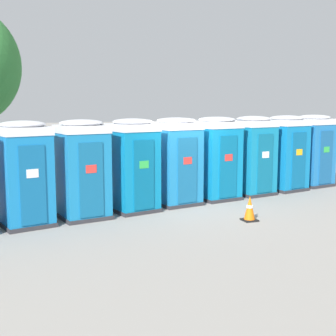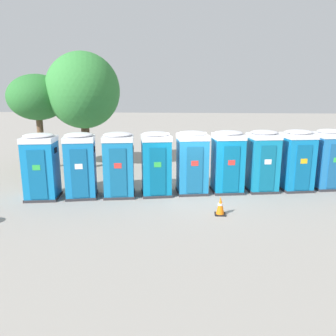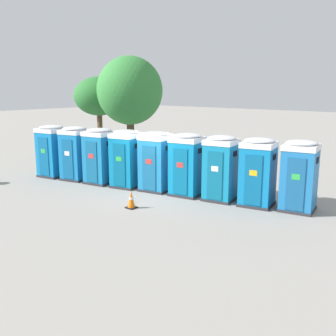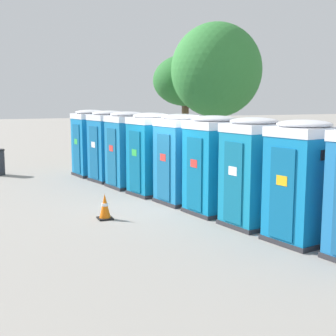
{
  "view_description": "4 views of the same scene",
  "coord_description": "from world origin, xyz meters",
  "views": [
    {
      "loc": [
        -5.06,
        -12.42,
        2.95
      ],
      "look_at": [
        -0.32,
        0.0,
        1.1
      ],
      "focal_mm": 50.0,
      "sensor_mm": 36.0,
      "label": 1
    },
    {
      "loc": [
        0.12,
        -12.89,
        3.95
      ],
      "look_at": [
        -0.98,
        -0.14,
        1.07
      ],
      "focal_mm": 35.0,
      "sensor_mm": 36.0,
      "label": 2
    },
    {
      "loc": [
        10.91,
        -12.11,
        4.36
      ],
      "look_at": [
        0.57,
        0.18,
        1.04
      ],
      "focal_mm": 42.0,
      "sensor_mm": 36.0,
      "label": 3
    },
    {
      "loc": [
        12.01,
        -5.26,
        2.96
      ],
      "look_at": [
        -0.59,
        -0.06,
        0.93
      ],
      "focal_mm": 50.0,
      "sensor_mm": 36.0,
      "label": 4
    }
  ],
  "objects": [
    {
      "name": "portapotty_1",
      "position": [
        -4.32,
        -0.85,
        1.28
      ],
      "size": [
        1.4,
        1.43,
        2.54
      ],
      "color": "#2D2D33",
      "rests_on": "ground"
    },
    {
      "name": "portapotty_4",
      "position": [
        -0.02,
        0.1,
        1.28
      ],
      "size": [
        1.41,
        1.4,
        2.54
      ],
      "color": "#2D2D33",
      "rests_on": "ground"
    },
    {
      "name": "portapotty_2",
      "position": [
        -2.88,
        -0.59,
        1.28
      ],
      "size": [
        1.38,
        1.38,
        2.54
      ],
      "color": "#2D2D33",
      "rests_on": "ground"
    },
    {
      "name": "portapotty_3",
      "position": [
        -1.44,
        -0.28,
        1.28
      ],
      "size": [
        1.39,
        1.42,
        2.54
      ],
      "color": "#2D2D33",
      "rests_on": "ground"
    },
    {
      "name": "street_tree_1",
      "position": [
        -8.21,
        3.97,
        3.77
      ],
      "size": [
        3.04,
        3.04,
        4.99
      ],
      "color": "brown",
      "rests_on": "ground"
    },
    {
      "name": "portapotty_7",
      "position": [
        4.31,
        0.9,
        1.28
      ],
      "size": [
        1.41,
        1.41,
        2.54
      ],
      "color": "#2D2D33",
      "rests_on": "ground"
    },
    {
      "name": "portapotty_8",
      "position": [
        5.74,
        1.28,
        1.28
      ],
      "size": [
        1.38,
        1.39,
        2.54
      ],
      "color": "#2D2D33",
      "rests_on": "ground"
    },
    {
      "name": "portapotty_0",
      "position": [
        -5.76,
        -1.16,
        1.28
      ],
      "size": [
        1.39,
        1.39,
        2.54
      ],
      "color": "#2D2D33",
      "rests_on": "ground"
    },
    {
      "name": "portapotty_5",
      "position": [
        1.43,
        0.36,
        1.28
      ],
      "size": [
        1.39,
        1.38,
        2.54
      ],
      "color": "#2D2D33",
      "rests_on": "ground"
    },
    {
      "name": "traffic_cone",
      "position": [
        0.97,
        -2.4,
        0.31
      ],
      "size": [
        0.36,
        0.36,
        0.64
      ],
      "color": "black",
      "rests_on": "ground"
    },
    {
      "name": "street_tree_0",
      "position": [
        -5.86,
        4.33,
        4.13
      ],
      "size": [
        3.84,
        3.84,
        6.14
      ],
      "color": "#4C3826",
      "rests_on": "ground"
    },
    {
      "name": "portapotty_6",
      "position": [
        2.87,
        0.63,
        1.28
      ],
      "size": [
        1.36,
        1.38,
        2.54
      ],
      "color": "#2D2D33",
      "rests_on": "ground"
    },
    {
      "name": "ground_plane",
      "position": [
        0.0,
        0.0,
        0.0
      ],
      "size": [
        120.0,
        120.0,
        0.0
      ],
      "primitive_type": "plane",
      "color": "gray"
    }
  ]
}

